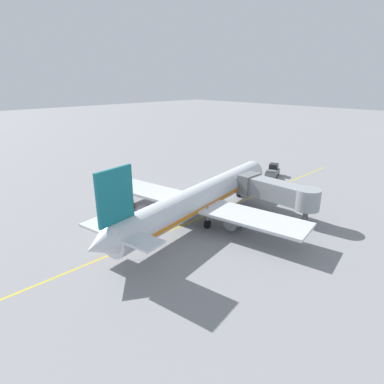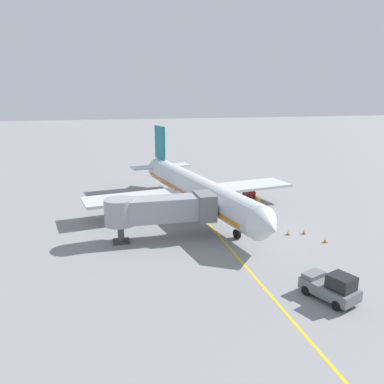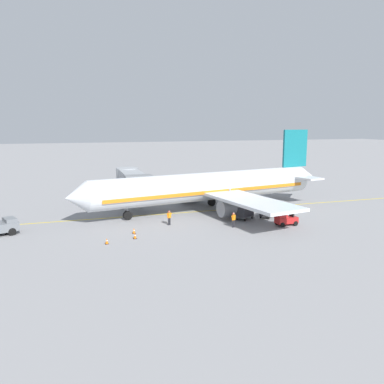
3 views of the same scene
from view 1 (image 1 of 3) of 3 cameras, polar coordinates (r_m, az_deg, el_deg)
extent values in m
plane|color=gray|center=(44.91, 0.84, -4.93)|extent=(400.00, 400.00, 0.00)
cube|color=gold|center=(44.91, 0.84, -4.93)|extent=(0.24, 80.00, 0.01)
cylinder|color=silver|center=(43.93, 1.73, -0.88)|extent=(9.21, 32.16, 3.70)
cube|color=orange|center=(44.10, 1.72, -1.44)|extent=(8.80, 29.64, 0.44)
cone|color=silver|center=(58.33, 11.26, 3.91)|extent=(3.99, 2.99, 3.63)
cone|color=silver|center=(32.15, -16.16, -9.11)|extent=(3.58, 3.30, 3.14)
cube|color=black|center=(56.58, 10.53, 4.16)|extent=(2.92, 1.57, 0.60)
cube|color=silver|center=(43.39, 0.98, -2.05)|extent=(30.45, 10.34, 0.36)
cylinder|color=gray|center=(47.55, -3.93, -1.74)|extent=(2.53, 3.50, 2.00)
cylinder|color=gray|center=(41.90, 7.81, -4.91)|extent=(2.53, 3.50, 2.00)
cube|color=#14707A|center=(31.78, -13.53, -0.70)|extent=(1.08, 4.39, 5.50)
cube|color=silver|center=(33.47, -12.73, -7.12)|extent=(10.30, 4.30, 0.24)
cylinder|color=black|center=(53.97, 8.38, -0.24)|extent=(0.63, 1.16, 1.10)
cylinder|color=gray|center=(53.47, 8.46, 1.33)|extent=(0.24, 0.24, 2.00)
cylinder|color=black|center=(44.71, -2.20, -4.29)|extent=(0.63, 1.16, 1.10)
cylinder|color=gray|center=(44.11, -2.22, -2.45)|extent=(0.24, 0.24, 2.00)
cylinder|color=black|center=(42.28, 2.76, -5.75)|extent=(0.63, 1.16, 1.10)
cylinder|color=gray|center=(41.65, 2.79, -3.82)|extent=(0.24, 0.24, 2.00)
cube|color=#93999E|center=(47.43, 14.32, 0.32)|extent=(10.33, 2.80, 2.60)
cube|color=slate|center=(49.69, 10.07, 1.51)|extent=(2.00, 3.50, 2.99)
cylinder|color=#93999E|center=(45.17, 19.86, -1.23)|extent=(3.36, 3.36, 2.86)
cylinder|color=#4C4C51|center=(46.02, 19.52, -4.02)|extent=(0.70, 0.70, 2.19)
cube|color=#38383A|center=(46.41, 19.38, -5.16)|extent=(1.80, 1.80, 0.16)
cube|color=slate|center=(66.50, 14.14, 3.42)|extent=(3.66, 4.90, 0.90)
cube|color=black|center=(67.19, 14.37, 4.45)|extent=(2.21, 2.33, 1.10)
cube|color=slate|center=(64.87, 13.93, 3.62)|extent=(2.14, 1.71, 0.36)
cylinder|color=black|center=(65.12, 14.68, 2.63)|extent=(0.62, 0.87, 0.80)
cylinder|color=black|center=(65.42, 13.07, 2.84)|extent=(0.62, 0.87, 0.80)
cylinder|color=black|center=(67.84, 15.11, 3.26)|extent=(0.62, 0.87, 0.80)
cylinder|color=black|center=(68.13, 13.57, 3.46)|extent=(0.62, 0.87, 0.80)
cube|color=#B21E1E|center=(48.84, -11.78, -2.49)|extent=(1.29, 2.54, 0.70)
cube|color=#B21E1E|center=(48.99, -11.17, -1.66)|extent=(1.06, 1.09, 0.44)
cube|color=black|center=(48.24, -12.50, -1.97)|extent=(0.85, 0.19, 0.64)
cylinder|color=black|center=(48.67, -11.72, -1.75)|extent=(0.09, 0.27, 0.54)
cylinder|color=black|center=(49.84, -11.29, -2.44)|extent=(0.22, 0.57, 0.56)
cylinder|color=black|center=(49.01, -10.56, -2.77)|extent=(0.22, 0.57, 0.56)
cylinder|color=black|center=(48.94, -12.96, -2.98)|extent=(0.22, 0.57, 0.56)
cylinder|color=black|center=(48.10, -12.23, -3.33)|extent=(0.22, 0.57, 0.56)
cube|color=#4C4C51|center=(47.60, -5.79, -3.03)|extent=(2.24, 2.56, 0.12)
cube|color=#2D2D33|center=(47.37, -5.82, -2.35)|extent=(2.13, 2.43, 1.10)
cylinder|color=#4C4C51|center=(48.86, -5.20, -2.41)|extent=(0.42, 0.64, 0.07)
cylinder|color=black|center=(48.59, -6.06, -2.86)|extent=(0.29, 0.37, 0.36)
cylinder|color=black|center=(48.23, -4.83, -3.00)|extent=(0.29, 0.37, 0.36)
cylinder|color=black|center=(47.18, -6.77, -3.60)|extent=(0.29, 0.37, 0.36)
cylinder|color=black|center=(46.80, -5.50, -3.74)|extent=(0.29, 0.37, 0.36)
cube|color=#4C4C51|center=(45.83, -8.90, -4.09)|extent=(2.24, 2.56, 0.12)
cube|color=#2D2D33|center=(45.59, -8.94, -3.39)|extent=(2.13, 2.43, 1.10)
cylinder|color=#4C4C51|center=(47.05, -8.19, -3.43)|extent=(0.42, 0.64, 0.07)
cylinder|color=black|center=(46.82, -9.10, -3.90)|extent=(0.29, 0.37, 0.36)
cylinder|color=black|center=(46.40, -7.85, -4.05)|extent=(0.29, 0.37, 0.36)
cylinder|color=black|center=(45.45, -9.94, -4.68)|extent=(0.29, 0.37, 0.36)
cylinder|color=black|center=(45.02, -8.65, -4.85)|extent=(0.29, 0.37, 0.36)
cylinder|color=#232328|center=(53.45, 2.32, -0.37)|extent=(0.15, 0.15, 0.85)
cylinder|color=#232328|center=(53.28, 2.26, -0.44)|extent=(0.15, 0.15, 0.85)
cube|color=orange|center=(53.12, 2.30, 0.33)|extent=(0.38, 0.45, 0.60)
cylinder|color=orange|center=(53.37, 2.38, 0.36)|extent=(0.18, 0.24, 0.57)
cylinder|color=orange|center=(52.91, 2.22, 0.19)|extent=(0.18, 0.24, 0.57)
sphere|color=#997051|center=(52.98, 2.31, 0.77)|extent=(0.22, 0.22, 0.22)
cube|color=red|center=(52.98, 2.31, 0.79)|extent=(0.19, 0.27, 0.10)
cylinder|color=#232328|center=(51.48, -5.37, -1.24)|extent=(0.15, 0.15, 0.85)
cylinder|color=#232328|center=(51.31, -5.47, -1.31)|extent=(0.15, 0.15, 0.85)
cube|color=orange|center=(51.14, -5.45, -0.52)|extent=(0.38, 0.45, 0.60)
cylinder|color=orange|center=(51.37, -5.32, -0.48)|extent=(0.18, 0.24, 0.57)
cylinder|color=orange|center=(50.95, -5.57, -0.66)|extent=(0.18, 0.24, 0.57)
sphere|color=tan|center=(51.00, -5.46, -0.06)|extent=(0.22, 0.22, 0.22)
cube|color=red|center=(50.99, -5.46, -0.04)|extent=(0.18, 0.27, 0.10)
cube|color=black|center=(62.08, 3.68, 2.05)|extent=(0.36, 0.36, 0.04)
cone|color=orange|center=(61.99, 3.69, 2.31)|extent=(0.30, 0.30, 0.55)
cylinder|color=white|center=(61.98, 3.69, 2.34)|extent=(0.21, 0.21, 0.06)
cube|color=black|center=(58.06, 3.69, 0.81)|extent=(0.36, 0.36, 0.04)
cone|color=orange|center=(57.97, 3.70, 1.08)|extent=(0.30, 0.30, 0.55)
cylinder|color=white|center=(57.96, 3.70, 1.11)|extent=(0.21, 0.21, 0.06)
cube|color=black|center=(59.43, 2.47, 1.27)|extent=(0.36, 0.36, 0.04)
cone|color=orange|center=(59.34, 2.48, 1.55)|extent=(0.30, 0.30, 0.55)
cylinder|color=white|center=(59.33, 2.48, 1.57)|extent=(0.21, 0.21, 0.06)
camera|label=2|loc=(80.97, 35.57, 14.15)|focal=36.12mm
camera|label=3|loc=(90.49, -12.91, 14.52)|focal=36.55mm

